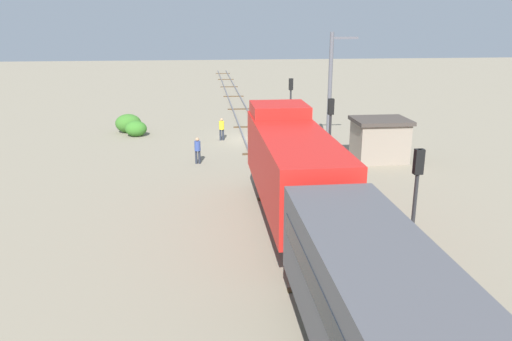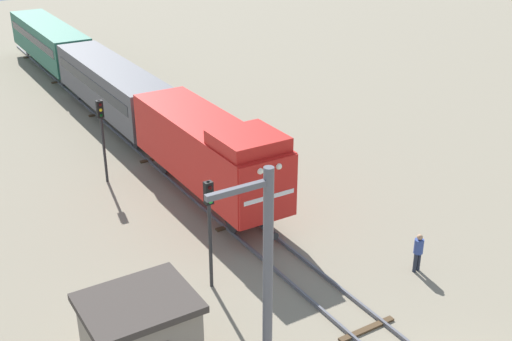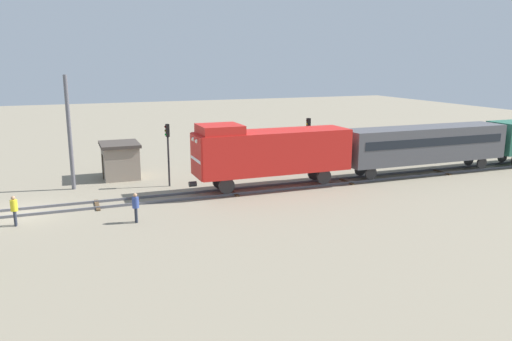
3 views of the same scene
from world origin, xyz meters
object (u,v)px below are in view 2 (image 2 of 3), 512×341
traffic_signal_far (102,126)px  locomotive (209,149)px  catenary_mast (266,293)px  traffic_signal_mid (209,216)px  worker_by_signal (418,250)px  relay_hut (141,335)px  passenger_car_trailing (49,40)px  passenger_car_leading (112,84)px

traffic_signal_far → locomotive: bearing=-53.1°
locomotive → catenary_mast: bearing=-111.2°
traffic_signal_mid → worker_by_signal: bearing=-24.2°
relay_hut → traffic_signal_mid: bearing=35.9°
locomotive → catenary_mast: 14.06m
passenger_car_trailing → traffic_signal_mid: bearing=-95.6°
locomotive → passenger_car_leading: locomotive is taller
locomotive → traffic_signal_mid: locomotive is taller
traffic_signal_mid → catenary_mast: 6.82m
traffic_signal_far → worker_by_signal: traffic_signal_far is taller
passenger_car_trailing → relay_hut: 38.18m
passenger_car_leading → traffic_signal_far: bearing=-112.9°
traffic_signal_mid → worker_by_signal: traffic_signal_mid is taller
passenger_car_trailing → relay_hut: passenger_car_trailing is taller
passenger_car_trailing → traffic_signal_far: size_ratio=3.13×
locomotive → catenary_mast: catenary_mast is taller
passenger_car_leading → passenger_car_trailing: size_ratio=1.00×
locomotive → relay_hut: bearing=-128.3°
passenger_car_leading → passenger_car_trailing: bearing=90.0°
locomotive → passenger_car_leading: 13.34m
locomotive → traffic_signal_mid: 7.36m
traffic_signal_far → traffic_signal_mid: bearing=-89.0°
passenger_car_trailing → worker_by_signal: (4.20, -37.88, -1.53)m
traffic_signal_far → worker_by_signal: (7.80, -14.74, -2.10)m
locomotive → traffic_signal_far: size_ratio=2.59×
passenger_car_leading → traffic_signal_mid: traffic_signal_mid is taller
catenary_mast → relay_hut: 5.17m
traffic_signal_far → catenary_mast: (-1.46, -17.83, 1.16)m
relay_hut → worker_by_signal: bearing=-2.2°
traffic_signal_mid → traffic_signal_far: size_ratio=1.01×
worker_by_signal → traffic_signal_far: bearing=9.5°
worker_by_signal → catenary_mast: 10.29m
passenger_car_leading → relay_hut: 24.05m
traffic_signal_far → worker_by_signal: 16.81m
worker_by_signal → relay_hut: (-11.70, 0.45, 0.40)m
catenary_mast → relay_hut: catenary_mast is taller
traffic_signal_mid → locomotive: bearing=62.5°
passenger_car_leading → relay_hut: (-7.50, -22.82, -1.13)m
passenger_car_leading → passenger_car_trailing: same height
passenger_car_trailing → traffic_signal_far: 23.42m
traffic_signal_mid → worker_by_signal: size_ratio=2.67×
locomotive → worker_by_signal: locomotive is taller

